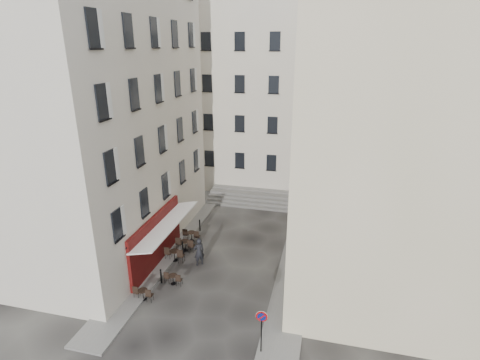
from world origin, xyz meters
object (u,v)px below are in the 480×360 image
(pedestrian, at_px, (199,252))
(bistro_table_b, at_px, (173,278))
(no_parking_sign, at_px, (262,324))
(bistro_table_a, at_px, (143,293))

(pedestrian, bearing_deg, bistro_table_b, 31.44)
(bistro_table_b, relative_size, pedestrian, 0.58)
(no_parking_sign, distance_m, pedestrian, 8.47)
(bistro_table_b, xyz_separation_m, pedestrian, (0.80, 2.41, 0.56))
(no_parking_sign, height_order, bistro_table_b, no_parking_sign)
(no_parking_sign, relative_size, pedestrian, 1.24)
(bistro_table_a, bearing_deg, pedestrian, 66.07)
(bistro_table_a, relative_size, bistro_table_b, 1.04)
(bistro_table_a, height_order, pedestrian, pedestrian)
(no_parking_sign, xyz_separation_m, pedestrian, (-5.38, 6.50, -0.73))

